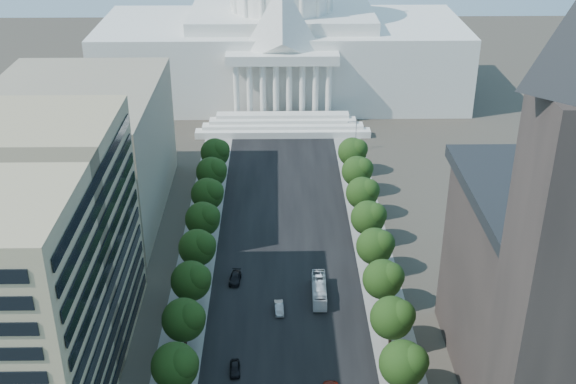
{
  "coord_description": "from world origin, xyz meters",
  "views": [
    {
      "loc": [
        -1.5,
        -53.4,
        81.69
      ],
      "look_at": [
        0.44,
        74.77,
        17.23
      ],
      "focal_mm": 45.0,
      "sensor_mm": 36.0,
      "label": 1
    }
  ],
  "objects_px": {
    "car_silver": "(279,308)",
    "car_dark_b": "(235,278)",
    "city_bus": "(319,290)",
    "car_dark_a": "(235,368)"
  },
  "relations": [
    {
      "from": "car_silver",
      "to": "city_bus",
      "type": "bearing_deg",
      "value": 26.93
    },
    {
      "from": "car_dark_a",
      "to": "car_dark_b",
      "type": "relative_size",
      "value": 0.83
    },
    {
      "from": "car_silver",
      "to": "car_dark_b",
      "type": "xyz_separation_m",
      "value": [
        -8.83,
        10.33,
        -0.0
      ]
    },
    {
      "from": "car_dark_b",
      "to": "city_bus",
      "type": "xyz_separation_m",
      "value": [
        16.67,
        -5.63,
        0.81
      ]
    },
    {
      "from": "car_dark_a",
      "to": "city_bus",
      "type": "height_order",
      "value": "city_bus"
    },
    {
      "from": "car_silver",
      "to": "car_dark_b",
      "type": "relative_size",
      "value": 0.88
    },
    {
      "from": "car_silver",
      "to": "car_dark_b",
      "type": "distance_m",
      "value": 13.59
    },
    {
      "from": "car_dark_a",
      "to": "city_bus",
      "type": "xyz_separation_m",
      "value": [
        15.34,
        21.65,
        0.83
      ]
    },
    {
      "from": "car_dark_a",
      "to": "car_silver",
      "type": "relative_size",
      "value": 0.94
    },
    {
      "from": "car_dark_a",
      "to": "city_bus",
      "type": "relative_size",
      "value": 0.38
    }
  ]
}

